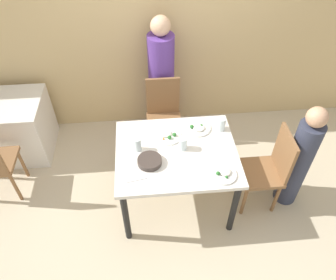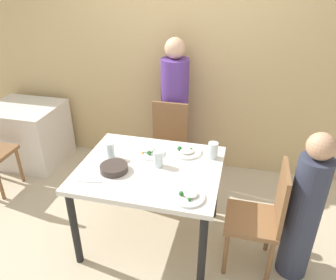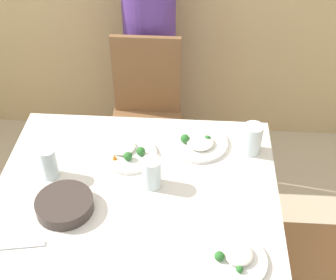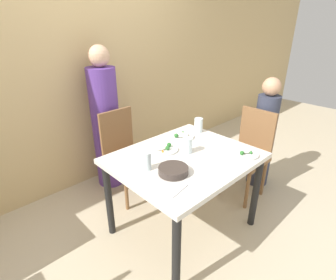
{
  "view_description": "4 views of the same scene",
  "coord_description": "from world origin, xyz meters",
  "px_view_note": "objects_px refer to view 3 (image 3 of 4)",
  "views": [
    {
      "loc": [
        -0.27,
        -2.07,
        2.98
      ],
      "look_at": [
        -0.08,
        -0.06,
        0.97
      ],
      "focal_mm": 35.0,
      "sensor_mm": 36.0,
      "label": 1
    },
    {
      "loc": [
        0.67,
        -2.11,
        2.19
      ],
      "look_at": [
        0.14,
        0.06,
        0.99
      ],
      "focal_mm": 35.0,
      "sensor_mm": 36.0,
      "label": 2
    },
    {
      "loc": [
        0.21,
        -1.28,
        2.11
      ],
      "look_at": [
        0.12,
        0.09,
        0.94
      ],
      "focal_mm": 50.0,
      "sensor_mm": 36.0,
      "label": 3
    },
    {
      "loc": [
        -1.4,
        -1.27,
        1.76
      ],
      "look_at": [
        -0.11,
        0.09,
        0.9
      ],
      "focal_mm": 28.0,
      "sensor_mm": 36.0,
      "label": 4
    }
  ],
  "objects_px": {
    "chair_adult_spot": "(146,116)",
    "glass_water_tall": "(49,163)",
    "bowl_curry": "(64,204)",
    "plate_rice_adult": "(128,153)",
    "person_adult": "(150,53)"
  },
  "relations": [
    {
      "from": "chair_adult_spot",
      "to": "glass_water_tall",
      "type": "height_order",
      "value": "chair_adult_spot"
    },
    {
      "from": "bowl_curry",
      "to": "plate_rice_adult",
      "type": "bearing_deg",
      "value": 58.44
    },
    {
      "from": "glass_water_tall",
      "to": "plate_rice_adult",
      "type": "bearing_deg",
      "value": 25.96
    },
    {
      "from": "person_adult",
      "to": "plate_rice_adult",
      "type": "height_order",
      "value": "person_adult"
    },
    {
      "from": "bowl_curry",
      "to": "chair_adult_spot",
      "type": "bearing_deg",
      "value": 77.74
    },
    {
      "from": "chair_adult_spot",
      "to": "glass_water_tall",
      "type": "distance_m",
      "value": 0.87
    },
    {
      "from": "chair_adult_spot",
      "to": "bowl_curry",
      "type": "relative_size",
      "value": 4.3
    },
    {
      "from": "person_adult",
      "to": "plate_rice_adult",
      "type": "bearing_deg",
      "value": -90.31
    },
    {
      "from": "chair_adult_spot",
      "to": "bowl_curry",
      "type": "distance_m",
      "value": 0.99
    },
    {
      "from": "bowl_curry",
      "to": "plate_rice_adult",
      "type": "xyz_separation_m",
      "value": [
        0.2,
        0.32,
        -0.01
      ]
    },
    {
      "from": "person_adult",
      "to": "plate_rice_adult",
      "type": "distance_m",
      "value": 0.93
    },
    {
      "from": "chair_adult_spot",
      "to": "bowl_curry",
      "type": "height_order",
      "value": "chair_adult_spot"
    },
    {
      "from": "plate_rice_adult",
      "to": "glass_water_tall",
      "type": "xyz_separation_m",
      "value": [
        -0.3,
        -0.14,
        0.05
      ]
    },
    {
      "from": "person_adult",
      "to": "plate_rice_adult",
      "type": "xyz_separation_m",
      "value": [
        -0.01,
        -0.93,
        0.04
      ]
    },
    {
      "from": "chair_adult_spot",
      "to": "bowl_curry",
      "type": "bearing_deg",
      "value": -102.26
    }
  ]
}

